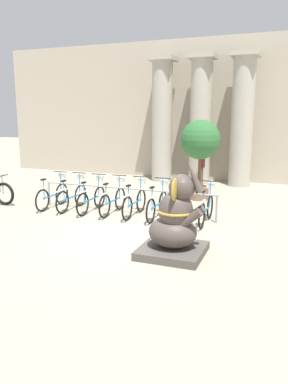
{
  "coord_description": "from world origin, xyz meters",
  "views": [
    {
      "loc": [
        3.5,
        -7.74,
        2.87
      ],
      "look_at": [
        0.26,
        0.56,
        1.0
      ],
      "focal_mm": 35.0,
      "sensor_mm": 36.0,
      "label": 1
    }
  ],
  "objects_px": {
    "bicycle_4": "(135,202)",
    "elephant_statue": "(175,223)",
    "bicycle_6": "(182,206)",
    "bicycle_5": "(158,204)",
    "potted_tree": "(200,144)",
    "bicycle_0": "(53,194)",
    "bicycle_7": "(206,208)",
    "bicycle_2": "(92,198)",
    "bicycle_1": "(72,196)",
    "bicycle_3": "(113,200)",
    "person_pedestrian": "(202,163)"
  },
  "relations": [
    {
      "from": "bicycle_2",
      "to": "bicycle_4",
      "type": "distance_m",
      "value": 1.37
    },
    {
      "from": "bicycle_6",
      "to": "elephant_statue",
      "type": "xyz_separation_m",
      "value": [
        0.57,
        -2.54,
        0.26
      ]
    },
    {
      "from": "bicycle_6",
      "to": "potted_tree",
      "type": "relative_size",
      "value": 0.64
    },
    {
      "from": "bicycle_5",
      "to": "person_pedestrian",
      "type": "height_order",
      "value": "person_pedestrian"
    },
    {
      "from": "bicycle_5",
      "to": "bicycle_6",
      "type": "xyz_separation_m",
      "value": [
        0.69,
        0.04,
        0.0
      ]
    },
    {
      "from": "bicycle_1",
      "to": "bicycle_5",
      "type": "relative_size",
      "value": 1.0
    },
    {
      "from": "bicycle_7",
      "to": "bicycle_2",
      "type": "bearing_deg",
      "value": -179.35
    },
    {
      "from": "person_pedestrian",
      "to": "potted_tree",
      "type": "distance_m",
      "value": 2.4
    },
    {
      "from": "bicycle_5",
      "to": "elephant_statue",
      "type": "distance_m",
      "value": 2.81
    },
    {
      "from": "bicycle_1",
      "to": "bicycle_6",
      "type": "relative_size",
      "value": 1.0
    },
    {
      "from": "bicycle_1",
      "to": "bicycle_7",
      "type": "bearing_deg",
      "value": 0.25
    },
    {
      "from": "bicycle_0",
      "to": "bicycle_7",
      "type": "xyz_separation_m",
      "value": [
        4.8,
        0.04,
        0.0
      ]
    },
    {
      "from": "bicycle_5",
      "to": "bicycle_6",
      "type": "bearing_deg",
      "value": 3.38
    },
    {
      "from": "bicycle_6",
      "to": "potted_tree",
      "type": "distance_m",
      "value": 3.09
    },
    {
      "from": "bicycle_2",
      "to": "bicycle_7",
      "type": "height_order",
      "value": "same"
    },
    {
      "from": "bicycle_2",
      "to": "bicycle_5",
      "type": "xyz_separation_m",
      "value": [
        2.06,
        0.03,
        0.0
      ]
    },
    {
      "from": "elephant_statue",
      "to": "bicycle_4",
      "type": "bearing_deg",
      "value": 127.71
    },
    {
      "from": "bicycle_4",
      "to": "bicycle_7",
      "type": "bearing_deg",
      "value": 0.11
    },
    {
      "from": "bicycle_2",
      "to": "bicycle_3",
      "type": "height_order",
      "value": "same"
    },
    {
      "from": "bicycle_1",
      "to": "potted_tree",
      "type": "relative_size",
      "value": 0.64
    },
    {
      "from": "bicycle_3",
      "to": "bicycle_5",
      "type": "relative_size",
      "value": 1.0
    },
    {
      "from": "bicycle_0",
      "to": "bicycle_6",
      "type": "height_order",
      "value": "same"
    },
    {
      "from": "bicycle_3",
      "to": "person_pedestrian",
      "type": "bearing_deg",
      "value": 73.2
    },
    {
      "from": "bicycle_5",
      "to": "potted_tree",
      "type": "relative_size",
      "value": 0.64
    },
    {
      "from": "bicycle_6",
      "to": "elephant_statue",
      "type": "distance_m",
      "value": 2.61
    },
    {
      "from": "bicycle_1",
      "to": "elephant_statue",
      "type": "xyz_separation_m",
      "value": [
        4.0,
        -2.49,
        0.26
      ]
    },
    {
      "from": "person_pedestrian",
      "to": "bicycle_2",
      "type": "bearing_deg",
      "value": -113.67
    },
    {
      "from": "bicycle_4",
      "to": "person_pedestrian",
      "type": "bearing_deg",
      "value": 80.74
    },
    {
      "from": "bicycle_1",
      "to": "elephant_statue",
      "type": "height_order",
      "value": "elephant_statue"
    },
    {
      "from": "bicycle_5",
      "to": "bicycle_4",
      "type": "bearing_deg",
      "value": 179.27
    },
    {
      "from": "bicycle_1",
      "to": "bicycle_7",
      "type": "relative_size",
      "value": 1.0
    },
    {
      "from": "bicycle_6",
      "to": "elephant_statue",
      "type": "bearing_deg",
      "value": -77.42
    },
    {
      "from": "potted_tree",
      "to": "bicycle_4",
      "type": "bearing_deg",
      "value": -113.9
    },
    {
      "from": "bicycle_6",
      "to": "bicycle_5",
      "type": "bearing_deg",
      "value": -176.62
    },
    {
      "from": "bicycle_7",
      "to": "potted_tree",
      "type": "height_order",
      "value": "potted_tree"
    },
    {
      "from": "bicycle_2",
      "to": "bicycle_3",
      "type": "relative_size",
      "value": 1.0
    },
    {
      "from": "bicycle_5",
      "to": "bicycle_6",
      "type": "height_order",
      "value": "same"
    },
    {
      "from": "bicycle_4",
      "to": "elephant_statue",
      "type": "relative_size",
      "value": 0.86
    },
    {
      "from": "bicycle_3",
      "to": "bicycle_6",
      "type": "distance_m",
      "value": 2.06
    },
    {
      "from": "bicycle_3",
      "to": "bicycle_6",
      "type": "xyz_separation_m",
      "value": [
        2.06,
        0.04,
        0.0
      ]
    },
    {
      "from": "bicycle_3",
      "to": "elephant_statue",
      "type": "height_order",
      "value": "elephant_statue"
    },
    {
      "from": "elephant_statue",
      "to": "potted_tree",
      "type": "bearing_deg",
      "value": 97.81
    },
    {
      "from": "bicycle_0",
      "to": "person_pedestrian",
      "type": "bearing_deg",
      "value": 54.43
    },
    {
      "from": "bicycle_4",
      "to": "bicycle_7",
      "type": "relative_size",
      "value": 1.0
    },
    {
      "from": "bicycle_1",
      "to": "bicycle_3",
      "type": "height_order",
      "value": "same"
    },
    {
      "from": "bicycle_1",
      "to": "person_pedestrian",
      "type": "height_order",
      "value": "person_pedestrian"
    },
    {
      "from": "bicycle_0",
      "to": "bicycle_1",
      "type": "xyz_separation_m",
      "value": [
        0.69,
        0.02,
        0.0
      ]
    },
    {
      "from": "bicycle_4",
      "to": "elephant_statue",
      "type": "distance_m",
      "value": 3.18
    },
    {
      "from": "bicycle_0",
      "to": "bicycle_6",
      "type": "bearing_deg",
      "value": 0.89
    },
    {
      "from": "bicycle_3",
      "to": "elephant_statue",
      "type": "xyz_separation_m",
      "value": [
        2.62,
        -2.5,
        0.26
      ]
    }
  ]
}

